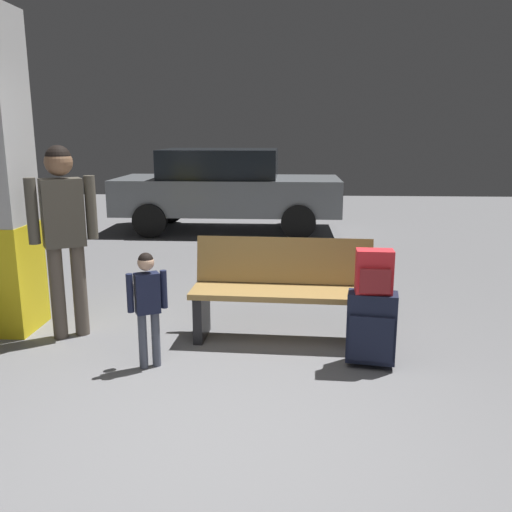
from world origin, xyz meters
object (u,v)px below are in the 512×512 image
at_px(backpack_bright, 374,272).
at_px(bench, 282,290).
at_px(parked_car_far, 226,188).
at_px(child, 147,298).
at_px(adult, 63,222).
at_px(suitcase, 371,328).

bearing_deg(backpack_bright, bench, 140.19).
bearing_deg(parked_car_far, child, -89.64).
bearing_deg(child, adult, 144.52).
bearing_deg(child, backpack_bright, 3.53).
xyz_separation_m(child, adult, (-0.88, 0.62, 0.49)).
xyz_separation_m(bench, child, (-1.04, -0.69, 0.13)).
distance_m(suitcase, backpack_bright, 0.45).
bearing_deg(backpack_bright, suitcase, 143.84).
distance_m(bench, child, 1.26).
relative_size(suitcase, child, 0.65).
distance_m(backpack_bright, parked_car_far, 6.29).
distance_m(bench, adult, 2.01).
relative_size(adult, parked_car_far, 0.42).
height_order(bench, parked_car_far, parked_car_far).
distance_m(child, adult, 1.18).
xyz_separation_m(child, parked_car_far, (-0.04, 6.14, 0.24)).
relative_size(bench, adult, 0.95).
distance_m(suitcase, adult, 2.77).
xyz_separation_m(suitcase, parked_car_far, (-1.78, 6.04, 0.48)).
xyz_separation_m(bench, parked_car_far, (-1.08, 5.45, 0.36)).
relative_size(bench, parked_car_far, 0.39).
distance_m(adult, parked_car_far, 5.59).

